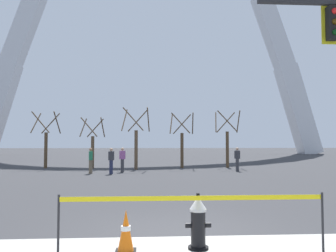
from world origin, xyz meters
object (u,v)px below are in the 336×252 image
Objects in this scene: pedestrian_walking_left at (122,159)px; pedestrian_standing_center at (91,160)px; pedestrian_walking_right at (237,159)px; traffic_cone_by_hydrant at (126,231)px; monument_arch at (152,16)px; pedestrian_near_trees at (111,161)px; fire_hydrant at (198,223)px.

pedestrian_standing_center is (-1.87, -1.03, 0.00)m from pedestrian_walking_left.
pedestrian_standing_center is 1.00× the size of pedestrian_walking_right.
pedestrian_walking_left is (-1.25, 16.14, 0.46)m from traffic_cone_by_hydrant.
pedestrian_walking_left is at bearing -177.94° from pedestrian_walking_right.
monument_arch is 42.64m from pedestrian_walking_left.
pedestrian_walking_right is at bearing 10.92° from pedestrian_near_trees.
pedestrian_walking_right is at bearing 2.06° from pedestrian_walking_left.
pedestrian_near_trees is at bearing 97.07° from traffic_cone_by_hydrant.
pedestrian_walking_left is at bearing -93.66° from monument_arch.
traffic_cone_by_hydrant is 17.63m from pedestrian_walking_right.
monument_arch is at bearing 85.57° from pedestrian_near_trees.
pedestrian_walking_left and pedestrian_standing_center have the same top height.
fire_hydrant is 0.62× the size of pedestrian_walking_right.
traffic_cone_by_hydrant is 14.95m from pedestrian_near_trees.
pedestrian_near_trees is at bearing -169.08° from pedestrian_walking_right.
pedestrian_walking_left is at bearing 66.10° from pedestrian_near_trees.
monument_arch reaches higher than pedestrian_standing_center.
monument_arch reaches higher than traffic_cone_by_hydrant.
pedestrian_walking_left is (-2.53, 16.04, 0.35)m from fire_hydrant.
pedestrian_walking_left reaches higher than traffic_cone_by_hydrant.
pedestrian_walking_left is 7.67m from pedestrian_walking_right.
monument_arch reaches higher than pedestrian_near_trees.
pedestrian_standing_center is (-4.16, -36.70, -23.24)m from monument_arch.
pedestrian_walking_right is (5.38, -35.40, -23.24)m from monument_arch.
traffic_cone_by_hydrant is (-1.28, -0.11, -0.11)m from fire_hydrant.
pedestrian_walking_left is at bearing 28.76° from pedestrian_standing_center.
fire_hydrant is at bearing 4.72° from traffic_cone_by_hydrant.
pedestrian_walking_right is (7.67, 0.28, 0.00)m from pedestrian_walking_left.
fire_hydrant is at bearing -73.65° from pedestrian_standing_center.
pedestrian_near_trees reaches higher than traffic_cone_by_hydrant.
pedestrian_walking_left is 1.00× the size of pedestrian_standing_center.
pedestrian_walking_left is 1.00× the size of pedestrian_near_trees.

